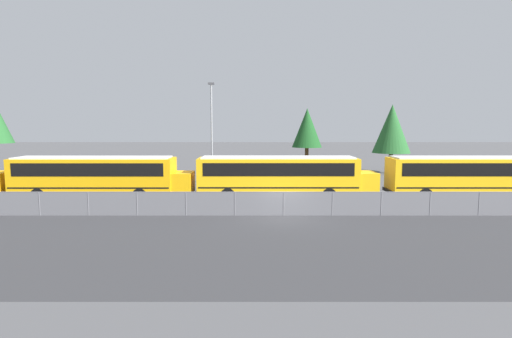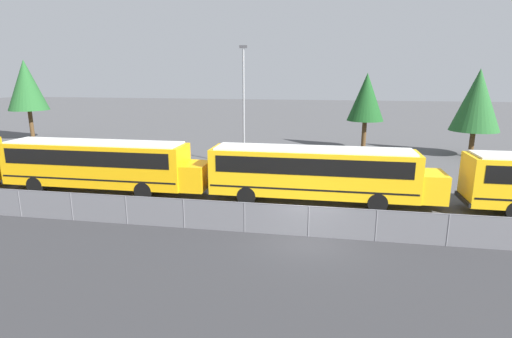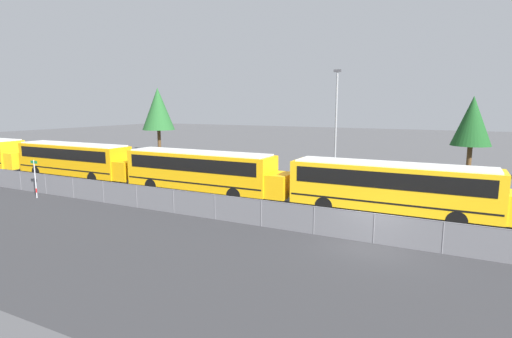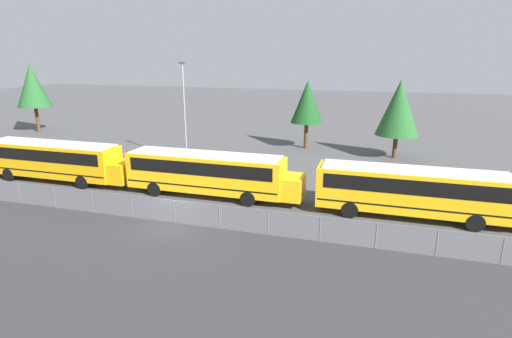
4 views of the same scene
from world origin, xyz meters
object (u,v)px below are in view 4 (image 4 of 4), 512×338
object	(u,v)px
light_pole	(184,109)
tree_0	(32,86)
tree_1	(399,108)
school_bus_4	(416,189)
tree_2	(307,102)
school_bus_2	(55,158)
school_bus_3	(209,171)

from	to	relation	value
light_pole	tree_0	xyz separation A→B (m)	(-26.34, 8.64, 0.98)
light_pole	tree_1	bearing A→B (deg)	20.65
school_bus_4	light_pole	bearing A→B (deg)	156.58
tree_0	tree_1	size ratio (longest dim) A/B	1.13
school_bus_4	light_pole	distance (m)	22.22
tree_1	tree_2	bearing A→B (deg)	169.57
tree_0	tree_1	xyz separation A→B (m)	(45.90, -1.27, -1.03)
school_bus_2	light_pole	xyz separation A→B (m)	(7.42, 8.80, 3.19)
tree_1	school_bus_3	bearing A→B (deg)	-130.00
school_bus_2	school_bus_4	xyz separation A→B (m)	(27.60, 0.06, 0.00)
tree_0	school_bus_3	bearing A→B (deg)	-28.11
school_bus_2	school_bus_4	distance (m)	27.60
school_bus_3	tree_2	world-z (taller)	tree_2
school_bus_4	tree_1	world-z (taller)	tree_1
tree_1	tree_2	xyz separation A→B (m)	(-9.36, 1.72, 0.06)
light_pole	school_bus_2	bearing A→B (deg)	-130.12
light_pole	tree_0	size ratio (longest dim) A/B	1.07
tree_0	school_bus_4	bearing A→B (deg)	-20.49
school_bus_4	tree_1	size ratio (longest dim) A/B	1.69
school_bus_2	school_bus_3	size ratio (longest dim) A/B	1.00
school_bus_4	tree_2	world-z (taller)	tree_2
tree_1	tree_0	bearing A→B (deg)	178.41
light_pole	tree_2	xyz separation A→B (m)	(10.19, 9.09, 0.00)
school_bus_2	school_bus_3	world-z (taller)	same
school_bus_2	school_bus_4	size ratio (longest dim) A/B	1.00
school_bus_2	tree_2	world-z (taller)	tree_2
school_bus_3	light_pole	bearing A→B (deg)	125.03
school_bus_3	school_bus_4	size ratio (longest dim) A/B	1.00
school_bus_4	tree_2	distance (m)	20.69
school_bus_3	school_bus_2	bearing A→B (deg)	-179.49
tree_1	tree_2	world-z (taller)	tree_1
light_pole	tree_2	distance (m)	13.66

